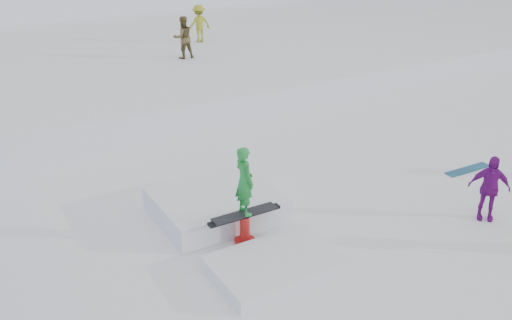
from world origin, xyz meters
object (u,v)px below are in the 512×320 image
walker_olive (183,37)px  jib_rail_feature (231,217)px  spectator_purple (489,188)px  walker_ygreen (199,24)px

walker_olive → jib_rail_feature: size_ratio=0.37×
walker_olive → spectator_purple: walker_olive is taller
walker_olive → spectator_purple: bearing=97.6°
spectator_purple → walker_olive: bearing=139.3°
walker_ygreen → jib_rail_feature: bearing=65.6°
walker_ygreen → spectator_purple: (-0.61, -15.90, -0.86)m
walker_olive → jib_rail_feature: (-3.88, -11.20, -1.31)m
walker_olive → jib_rail_feature: walker_olive is taller
walker_olive → spectator_purple: (1.16, -13.58, -0.87)m
spectator_purple → jib_rail_feature: (-5.04, 2.38, -0.44)m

